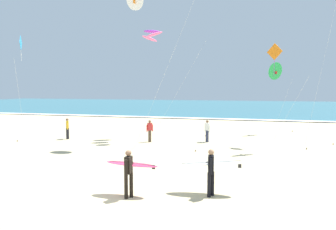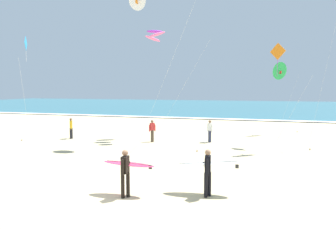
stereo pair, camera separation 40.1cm
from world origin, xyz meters
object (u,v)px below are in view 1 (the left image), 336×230
Objects in this scene: kite_diamond_cobalt_mid at (21,46)px; kite_diamond_amber_high at (276,55)px; bystander_yellow_top at (67,128)px; kite_delta_ivory_far at (136,0)px; bystander_white_top at (207,131)px; kite_delta_emerald_close at (275,71)px; surfer_lead at (211,166)px; surfer_trailing at (130,168)px; bystander_red_top at (150,131)px; kite_arc_violet_low at (152,35)px.

kite_diamond_cobalt_mid is 1.18× the size of kite_diamond_amber_high.
bystander_yellow_top is (-14.95, -1.74, -5.25)m from kite_diamond_amber_high.
bystander_yellow_top is (-6.03, 0.98, -8.78)m from kite_delta_ivory_far.
kite_delta_emerald_close is at bearing 50.90° from bystander_white_top.
kite_diamond_cobalt_mid reaches higher than surfer_lead.
surfer_trailing is 1.23× the size of bystander_white_top.
kite_diamond_amber_high is 10.07m from bystander_red_top.
bystander_red_top is at bearing 4.25° from bystander_yellow_top.
surfer_lead is 1.57× the size of bystander_white_top.
kite_diamond_cobalt_mid is at bearing 148.93° from surfer_lead.
kite_delta_emerald_close is 3.81× the size of bystander_yellow_top.
bystander_white_top is (10.44, 1.55, 0.00)m from bystander_yellow_top.
kite_arc_violet_low is 5.17× the size of bystander_white_top.
kite_diamond_cobalt_mid is at bearing 178.97° from bystander_red_top.
bystander_yellow_top is at bearing -153.89° from kite_delta_emerald_close.
bystander_yellow_top is at bearing -173.37° from kite_diamond_amber_high.
surfer_lead is 11.48m from bystander_red_top.
kite_delta_ivory_far reaches higher than bystander_yellow_top.
surfer_lead is 15.45m from bystander_yellow_top.
kite_delta_emerald_close is 12.11m from bystander_red_top.
surfer_trailing reaches higher than bystander_red_top.
surfer_lead is 0.30× the size of kite_arc_violet_low.
kite_diamond_amber_high is at bearing 16.96° from kite_delta_ivory_far.
kite_delta_ivory_far is at bearing 110.17° from surfer_trailing.
surfer_trailing is 18.93m from kite_diamond_cobalt_mid.
kite_diamond_cobalt_mid is 5.10× the size of bystander_white_top.
kite_diamond_amber_high reaches higher than surfer_lead.
bystander_white_top is at bearing -7.11° from kite_arc_violet_low.
kite_delta_emerald_close is (19.81, 6.80, -1.93)m from kite_diamond_cobalt_mid.
bystander_red_top is (11.01, -0.20, -6.42)m from kite_diamond_cobalt_mid.
kite_arc_violet_low is 1.36× the size of kite_delta_emerald_close.
kite_diamond_cobalt_mid is 5.10× the size of bystander_red_top.
kite_delta_ivory_far is 13.23m from kite_delta_emerald_close.
kite_diamond_amber_high is at bearing 8.42° from bystander_red_top.
surfer_lead reaches higher than bystander_white_top.
kite_diamond_amber_high is at bearing -2.31° from kite_arc_violet_low.
kite_arc_violet_low is (-8.83, 0.36, 1.80)m from kite_diamond_amber_high.
kite_diamond_cobalt_mid is 7.90m from bystander_yellow_top.
bystander_white_top is (-4.51, -0.18, -5.25)m from kite_diamond_amber_high.
kite_diamond_cobalt_mid is 1.34× the size of kite_delta_emerald_close.
surfer_lead is 0.31× the size of kite_diamond_cobalt_mid.
surfer_lead reaches higher than bystander_red_top.
kite_delta_emerald_close is 3.81× the size of bystander_white_top.
kite_delta_ivory_far reaches higher than kite_delta_emerald_close.
bystander_yellow_top is at bearing -175.75° from bystander_red_top.
surfer_lead is at bearing -31.07° from kite_diamond_cobalt_mid.
kite_diamond_cobalt_mid is 0.79× the size of kite_delta_ivory_far.
surfer_lead is 17.70m from kite_delta_emerald_close.
kite_delta_emerald_close is at bearing 26.11° from bystander_yellow_top.
surfer_trailing is 0.29× the size of kite_diamond_amber_high.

